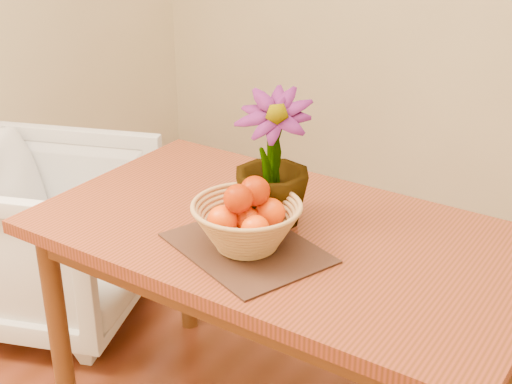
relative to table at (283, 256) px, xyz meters
The scene contains 6 objects.
table is the anchor object (origin of this frame).
placemat 0.18m from the table, 98.01° to the right, with size 0.41×0.31×0.01m, color #392014.
wicker_basket 0.21m from the table, 98.01° to the right, with size 0.29×0.29×0.12m.
orange_pile 0.26m from the table, 97.98° to the right, with size 0.18×0.19×0.14m.
potted_plant 0.28m from the table, 156.41° to the left, with size 0.21×0.21×0.38m, color #1A4313.
armchair 1.19m from the table, behind, with size 0.74×0.70×0.76m, color gray.
Camera 1 is at (0.91, -1.21, 1.68)m, focal length 50.00 mm.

